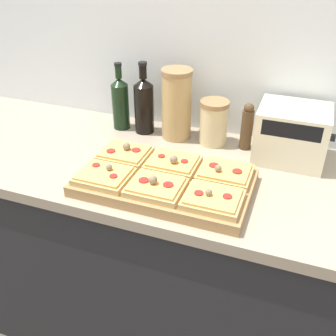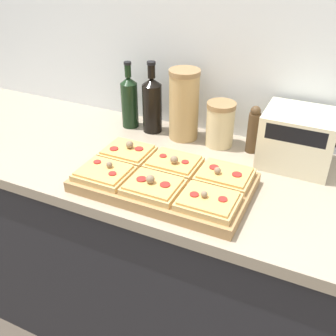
# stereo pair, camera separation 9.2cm
# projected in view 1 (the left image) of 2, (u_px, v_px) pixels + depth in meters

# --- Properties ---
(wall_back) EXTENTS (6.00, 0.06, 2.50)m
(wall_back) POSITION_uv_depth(u_px,v_px,m) (196.00, 40.00, 1.51)
(wall_back) COLOR silver
(wall_back) RESTS_ON ground_plane
(kitchen_counter) EXTENTS (2.63, 0.67, 0.90)m
(kitchen_counter) POSITION_uv_depth(u_px,v_px,m) (164.00, 254.00, 1.65)
(kitchen_counter) COLOR #232328
(kitchen_counter) RESTS_ON ground_plane
(cutting_board) EXTENTS (0.56, 0.32, 0.04)m
(cutting_board) POSITION_uv_depth(u_px,v_px,m) (165.00, 183.00, 1.28)
(cutting_board) COLOR #A37A4C
(cutting_board) RESTS_ON kitchen_counter
(pizza_slice_back_left) EXTENTS (0.17, 0.14, 0.06)m
(pizza_slice_back_left) POSITION_uv_depth(u_px,v_px,m) (125.00, 154.00, 1.37)
(pizza_slice_back_left) COLOR tan
(pizza_slice_back_left) RESTS_ON cutting_board
(pizza_slice_back_center) EXTENTS (0.17, 0.14, 0.06)m
(pizza_slice_back_center) POSITION_uv_depth(u_px,v_px,m) (173.00, 163.00, 1.32)
(pizza_slice_back_center) COLOR tan
(pizza_slice_back_center) RESTS_ON cutting_board
(pizza_slice_back_right) EXTENTS (0.17, 0.14, 0.05)m
(pizza_slice_back_right) POSITION_uv_depth(u_px,v_px,m) (225.00, 173.00, 1.27)
(pizza_slice_back_right) COLOR tan
(pizza_slice_back_right) RESTS_ON cutting_board
(pizza_slice_front_left) EXTENTS (0.17, 0.14, 0.05)m
(pizza_slice_front_left) POSITION_uv_depth(u_px,v_px,m) (104.00, 176.00, 1.25)
(pizza_slice_front_left) COLOR tan
(pizza_slice_front_left) RESTS_ON cutting_board
(pizza_slice_front_center) EXTENTS (0.17, 0.14, 0.06)m
(pizza_slice_front_center) POSITION_uv_depth(u_px,v_px,m) (156.00, 187.00, 1.20)
(pizza_slice_front_center) COLOR tan
(pizza_slice_front_center) RESTS_ON cutting_board
(pizza_slice_front_right) EXTENTS (0.17, 0.14, 0.05)m
(pizza_slice_front_right) POSITION_uv_depth(u_px,v_px,m) (213.00, 199.00, 1.15)
(pizza_slice_front_right) COLOR tan
(pizza_slice_front_right) RESTS_ON cutting_board
(olive_oil_bottle) EXTENTS (0.07, 0.07, 0.28)m
(olive_oil_bottle) POSITION_uv_depth(u_px,v_px,m) (120.00, 102.00, 1.61)
(olive_oil_bottle) COLOR black
(olive_oil_bottle) RESTS_ON kitchen_counter
(wine_bottle) EXTENTS (0.08, 0.08, 0.29)m
(wine_bottle) POSITION_uv_depth(u_px,v_px,m) (144.00, 104.00, 1.58)
(wine_bottle) COLOR black
(wine_bottle) RESTS_ON kitchen_counter
(grain_jar_tall) EXTENTS (0.12, 0.12, 0.28)m
(grain_jar_tall) POSITION_uv_depth(u_px,v_px,m) (177.00, 104.00, 1.52)
(grain_jar_tall) COLOR tan
(grain_jar_tall) RESTS_ON kitchen_counter
(grain_jar_short) EXTENTS (0.11, 0.11, 0.17)m
(grain_jar_short) POSITION_uv_depth(u_px,v_px,m) (214.00, 122.00, 1.51)
(grain_jar_short) COLOR beige
(grain_jar_short) RESTS_ON kitchen_counter
(pepper_mill) EXTENTS (0.04, 0.04, 0.18)m
(pepper_mill) POSITION_uv_depth(u_px,v_px,m) (247.00, 127.00, 1.47)
(pepper_mill) COLOR #47331E
(pepper_mill) RESTS_ON kitchen_counter
(toaster_oven) EXTENTS (0.27, 0.21, 0.20)m
(toaster_oven) POSITION_uv_depth(u_px,v_px,m) (291.00, 134.00, 1.40)
(toaster_oven) COLOR beige
(toaster_oven) RESTS_ON kitchen_counter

